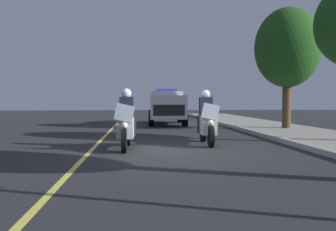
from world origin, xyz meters
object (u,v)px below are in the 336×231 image
object	(u,v)px
police_motorcycle_lead_right	(207,122)
tree_far_back	(287,48)
police_motorcycle_lead_left	(126,124)
police_suv	(167,106)

from	to	relation	value
police_motorcycle_lead_right	tree_far_back	size ratio (longest dim) A/B	0.39
police_motorcycle_lead_left	police_suv	size ratio (longest dim) A/B	0.43
police_suv	tree_far_back	world-z (taller)	tree_far_back
police_motorcycle_lead_right	police_suv	bearing A→B (deg)	-176.81
police_motorcycle_lead_left	police_motorcycle_lead_right	bearing A→B (deg)	108.13
police_motorcycle_lead_right	tree_far_back	distance (m)	7.49
tree_far_back	police_suv	bearing A→B (deg)	-129.61
police_motorcycle_lead_left	police_motorcycle_lead_right	xyz separation A→B (m)	(-0.81, 2.48, 0.00)
police_motorcycle_lead_left	police_suv	bearing A→B (deg)	168.98
police_motorcycle_lead_right	police_suv	distance (m)	9.28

